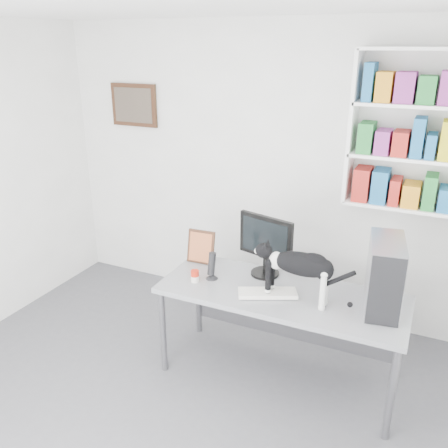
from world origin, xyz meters
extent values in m
cube|color=#55555B|center=(0.00, 0.00, 0.01)|extent=(4.00, 4.00, 0.01)
cube|color=silver|center=(0.00, 2.00, 1.35)|extent=(4.00, 0.01, 2.70)
cube|color=white|center=(1.40, 1.85, 1.85)|extent=(1.03, 0.28, 1.24)
cube|color=#3F1F14|center=(-1.30, 1.97, 1.90)|extent=(0.52, 0.04, 0.42)
cube|color=gray|center=(0.66, 0.92, 0.38)|extent=(1.83, 0.72, 0.76)
cube|color=black|center=(0.45, 1.14, 1.01)|extent=(0.51, 0.34, 0.50)
cube|color=silver|center=(0.58, 0.84, 0.78)|extent=(0.46, 0.33, 0.03)
cube|color=#A7A8AC|center=(1.35, 1.01, 1.01)|extent=(0.30, 0.53, 0.50)
cylinder|color=black|center=(0.09, 0.90, 0.87)|extent=(0.12, 0.12, 0.23)
cube|color=#3F1F14|center=(-0.12, 1.12, 0.91)|extent=(0.24, 0.11, 0.29)
cylinder|color=red|center=(0.00, 0.80, 0.81)|extent=(0.08, 0.08, 0.09)
camera|label=1|loc=(1.58, -2.07, 2.50)|focal=38.00mm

